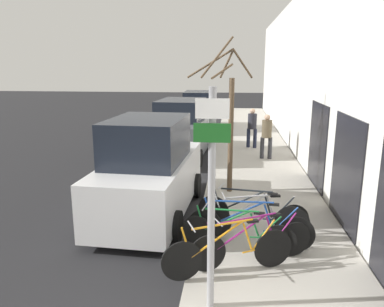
# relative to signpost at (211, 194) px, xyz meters

# --- Properties ---
(ground_plane) EXTENTS (80.00, 80.00, 0.00)m
(ground_plane) POSITION_rel_signpost_xyz_m (-1.46, 8.28, -1.90)
(ground_plane) COLOR black
(sidewalk_curb) EXTENTS (3.20, 32.00, 0.15)m
(sidewalk_curb) POSITION_rel_signpost_xyz_m (1.14, 11.08, -1.83)
(sidewalk_curb) COLOR #ADA89E
(sidewalk_curb) RESTS_ON ground
(building_facade) EXTENTS (0.23, 32.00, 6.50)m
(building_facade) POSITION_rel_signpost_xyz_m (2.89, 10.99, 1.33)
(building_facade) COLOR silver
(building_facade) RESTS_ON ground
(signpost) EXTENTS (0.49, 0.12, 3.23)m
(signpost) POSITION_rel_signpost_xyz_m (0.00, 0.00, 0.00)
(signpost) COLOR #939399
(signpost) RESTS_ON sidewalk_curb
(bicycle_0) EXTENTS (2.20, 0.90, 0.97)m
(bicycle_0) POSITION_rel_signpost_xyz_m (0.26, 0.94, -1.35)
(bicycle_0) COLOR black
(bicycle_0) RESTS_ON sidewalk_curb
(bicycle_1) EXTENTS (2.20, 1.03, 0.93)m
(bicycle_1) POSITION_rel_signpost_xyz_m (0.68, 1.33, -1.36)
(bicycle_1) COLOR black
(bicycle_1) RESTS_ON sidewalk_curb
(bicycle_2) EXTENTS (2.19, 0.53, 0.86)m
(bicycle_2) POSITION_rel_signpost_xyz_m (0.41, 1.78, -1.38)
(bicycle_2) COLOR black
(bicycle_2) RESTS_ON sidewalk_curb
(bicycle_3) EXTENTS (2.48, 0.45, 0.97)m
(bicycle_3) POSITION_rel_signpost_xyz_m (0.65, 1.98, -1.34)
(bicycle_3) COLOR black
(bicycle_3) RESTS_ON sidewalk_curb
(bicycle_4) EXTENTS (2.29, 0.57, 0.93)m
(bicycle_4) POSITION_rel_signpost_xyz_m (0.77, 2.44, -1.36)
(bicycle_4) COLOR black
(bicycle_4) RESTS_ON sidewalk_curb
(bicycle_5) EXTENTS (2.33, 0.74, 0.99)m
(bicycle_5) POSITION_rel_signpost_xyz_m (0.71, 2.60, -1.34)
(bicycle_5) COLOR black
(bicycle_5) RESTS_ON sidewalk_curb
(parked_car_0) EXTENTS (2.25, 4.64, 2.45)m
(parked_car_0) POSITION_rel_signpost_xyz_m (-1.72, 3.75, -0.81)
(parked_car_0) COLOR silver
(parked_car_0) RESTS_ON ground
(parked_car_1) EXTENTS (2.30, 4.88, 2.35)m
(parked_car_1) POSITION_rel_signpost_xyz_m (-1.75, 9.92, -0.83)
(parked_car_1) COLOR #51565B
(parked_car_1) RESTS_ON ground
(parked_car_2) EXTENTS (2.04, 4.77, 2.27)m
(parked_car_2) POSITION_rel_signpost_xyz_m (-1.62, 16.08, -0.88)
(parked_car_2) COLOR navy
(parked_car_2) RESTS_ON ground
(pedestrian_near) EXTENTS (0.43, 0.38, 1.71)m
(pedestrian_near) POSITION_rel_signpost_xyz_m (1.12, 11.32, -0.77)
(pedestrian_near) COLOR #1E2338
(pedestrian_near) RESTS_ON sidewalk_curb
(pedestrian_far) EXTENTS (0.45, 0.38, 1.71)m
(pedestrian_far) POSITION_rel_signpost_xyz_m (1.58, 9.36, -0.77)
(pedestrian_far) COLOR #333338
(pedestrian_far) RESTS_ON sidewalk_curb
(street_tree) EXTENTS (1.83, 1.02, 4.25)m
(street_tree) POSITION_rel_signpost_xyz_m (0.17, 5.34, 0.25)
(street_tree) COLOR brown
(street_tree) RESTS_ON sidewalk_curb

